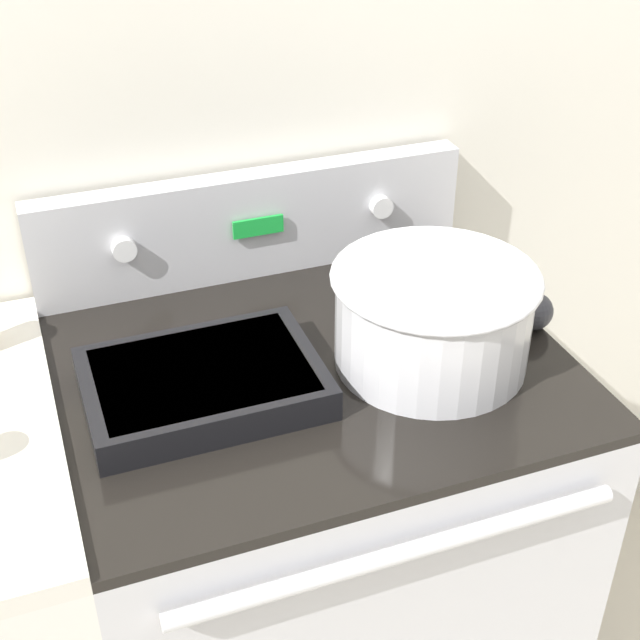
{
  "coord_description": "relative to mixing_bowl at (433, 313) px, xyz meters",
  "views": [
    {
      "loc": [
        -0.38,
        -0.73,
        1.73
      ],
      "look_at": [
        0.02,
        0.34,
        0.99
      ],
      "focal_mm": 50.0,
      "sensor_mm": 36.0,
      "label": 1
    }
  ],
  "objects": [
    {
      "name": "kitchen_wall",
      "position": [
        -0.17,
        0.42,
        0.23
      ],
      "size": [
        8.0,
        0.05,
        2.5
      ],
      "color": "silver",
      "rests_on": "ground_plane"
    },
    {
      "name": "ladle",
      "position": [
        0.2,
        0.05,
        -0.06
      ],
      "size": [
        0.06,
        0.29,
        0.06
      ],
      "color": "#333338",
      "rests_on": "stove_range"
    },
    {
      "name": "mixing_bowl",
      "position": [
        0.0,
        0.0,
        0.0
      ],
      "size": [
        0.31,
        0.31,
        0.16
      ],
      "color": "silver",
      "rests_on": "stove_range"
    },
    {
      "name": "stove_range",
      "position": [
        -0.17,
        0.06,
        -0.55
      ],
      "size": [
        0.77,
        0.68,
        0.93
      ],
      "color": "#BCBCC1",
      "rests_on": "ground_plane"
    },
    {
      "name": "control_panel",
      "position": [
        -0.17,
        0.36,
        0.01
      ],
      "size": [
        0.77,
        0.07,
        0.19
      ],
      "color": "#BCBCC1",
      "rests_on": "stove_range"
    },
    {
      "name": "casserole_dish",
      "position": [
        -0.35,
        0.03,
        -0.06
      ],
      "size": [
        0.34,
        0.24,
        0.05
      ],
      "color": "black",
      "rests_on": "stove_range"
    }
  ]
}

